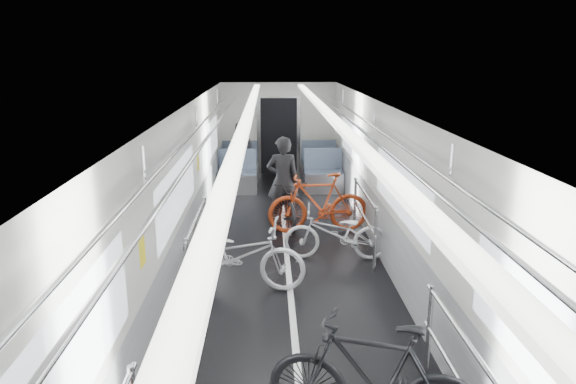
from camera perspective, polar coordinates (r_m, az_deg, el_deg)
The scene contains 8 objects.
car_shell at distance 8.57m, azimuth -0.30°, elevation 1.56°, with size 3.02×14.01×2.41m.
bike_left_far at distance 7.09m, azimuth -5.52°, elevation -6.94°, with size 0.65×1.85×0.97m, color silver.
bike_right_near at distance 4.57m, azimuth 9.52°, elevation -19.91°, with size 0.51×1.81×1.09m, color black.
bike_right_mid at distance 8.05m, azimuth 5.40°, elevation -4.61°, with size 0.57×1.63×0.86m, color #BBBCC0.
bike_right_far at distance 9.20m, azimuth 3.40°, elevation -1.24°, with size 0.51×1.82×1.09m, color #A73514.
bike_aisle at distance 9.64m, azimuth -0.32°, elevation -0.98°, with size 0.61×1.75×0.92m, color black.
person_standing at distance 9.64m, azimuth -0.58°, elevation 1.32°, with size 0.61×0.40×1.67m, color black.
person_seated at distance 12.30m, azimuth -5.31°, elevation 4.11°, with size 0.76×0.59×1.57m, color #312F37.
Camera 1 is at (-0.28, -6.54, 3.16)m, focal length 32.00 mm.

